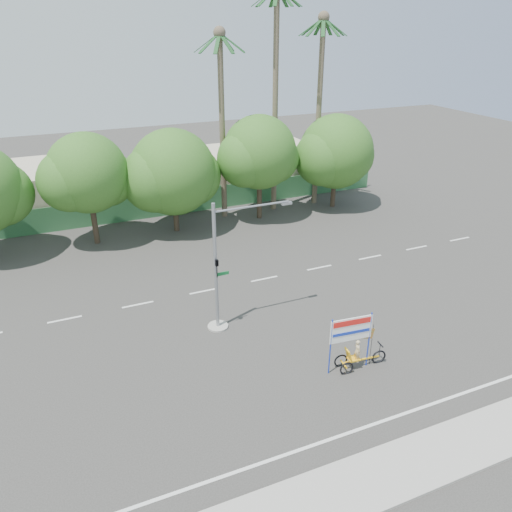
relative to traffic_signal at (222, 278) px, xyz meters
name	(u,v)px	position (x,y,z in m)	size (l,w,h in m)	color
ground	(294,358)	(2.20, -3.98, -2.92)	(120.00, 120.00, 0.00)	#33302D
sidewalk_near	(388,474)	(2.20, -11.48, -2.86)	(50.00, 2.40, 0.12)	gray
fence	(177,203)	(2.20, 17.52, -1.92)	(38.00, 0.08, 2.00)	#336B3D
building_left	(45,190)	(-7.80, 22.02, -0.92)	(12.00, 8.00, 4.00)	beige
building_right	(245,169)	(10.20, 22.02, -1.12)	(14.00, 8.00, 3.60)	beige
tree_left	(87,176)	(-4.85, 14.02, 2.14)	(6.66, 5.60, 8.07)	#473828
tree_center	(172,175)	(1.14, 14.02, 1.55)	(7.62, 6.40, 7.85)	#473828
tree_right	(259,155)	(8.15, 14.02, 2.32)	(6.90, 5.80, 8.36)	#473828
tree_far_right	(335,154)	(15.15, 14.02, 1.73)	(7.38, 6.20, 7.94)	#473828
palm_tall	(276,82)	(10.20, 15.52, 7.55)	(3.73, 3.79, 17.45)	#70604C
palm_mid	(320,93)	(14.20, 15.52, 6.48)	(3.73, 3.79, 15.45)	#70604C
palm_short	(222,107)	(5.70, 15.52, 5.94)	(3.73, 3.79, 14.45)	#70604C
traffic_signal	(222,278)	(0.00, 0.00, 0.00)	(4.72, 1.10, 7.00)	gray
trike_billboard	(355,347)	(4.43, -5.76, -1.72)	(3.02, 0.81, 2.98)	black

